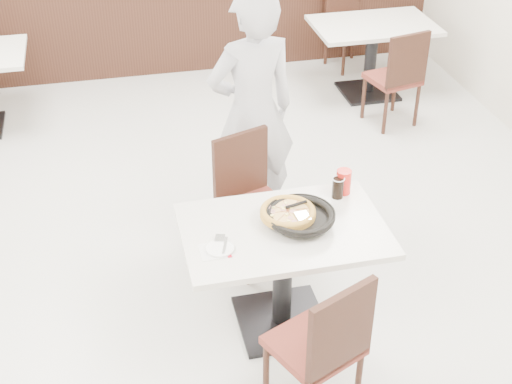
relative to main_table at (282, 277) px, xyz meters
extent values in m
plane|color=#B7B7B2|center=(-0.21, 0.62, -0.38)|extent=(7.00, 7.00, 0.00)
cube|color=black|center=(-0.21, 4.10, 0.18)|extent=(5.90, 0.03, 1.10)
cylinder|color=black|center=(0.08, 0.00, 0.39)|extent=(0.13, 0.13, 0.04)
cylinder|color=black|center=(0.10, 0.01, 0.42)|extent=(0.38, 0.38, 0.01)
cylinder|color=#B2893E|center=(0.04, 0.05, 0.44)|extent=(0.36, 0.36, 0.02)
cube|color=silver|center=(0.10, -0.03, 0.47)|extent=(0.08, 0.10, 0.00)
cube|color=silver|center=(-0.44, -0.13, 0.38)|extent=(0.16, 0.16, 0.00)
cylinder|color=white|center=(-0.40, -0.12, 0.38)|extent=(0.17, 0.17, 0.01)
cube|color=silver|center=(-0.37, -0.11, 0.39)|extent=(0.06, 0.15, 0.00)
cylinder|color=black|center=(0.41, 0.24, 0.44)|extent=(0.08, 0.08, 0.13)
cylinder|color=red|center=(0.46, 0.28, 0.45)|extent=(0.10, 0.10, 0.16)
imported|color=#B2B2B8|center=(0.08, 1.18, 0.54)|extent=(0.73, 0.54, 1.82)
camera|label=1|loc=(-0.92, -3.26, 2.84)|focal=50.00mm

